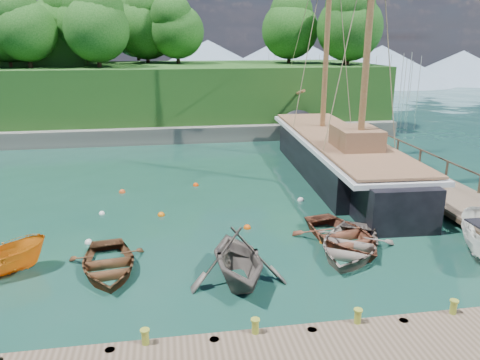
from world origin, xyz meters
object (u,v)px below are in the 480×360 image
Objects in this scene: rowboat_1 at (237,281)px; schooner at (338,159)px; rowboat_2 at (342,244)px; rowboat_0 at (108,271)px; rowboat_3 at (349,253)px.

rowboat_1 is 0.16× the size of schooner.
rowboat_2 is 0.18× the size of schooner.
rowboat_2 is at bearing -106.41° from schooner.
rowboat_2 reaches higher than rowboat_0.
schooner is (8.47, 12.62, 1.05)m from rowboat_1.
schooner reaches higher than rowboat_0.
rowboat_3 is 11.68m from schooner.
rowboat_1 is at bearing -165.17° from rowboat_2.
rowboat_1 is 0.88× the size of rowboat_2.
rowboat_0 is 4.96m from rowboat_1.
rowboat_1 is at bearing -25.70° from rowboat_0.
rowboat_0 is 9.58m from rowboat_3.
rowboat_0 is 1.01× the size of rowboat_1.
rowboat_1 reaches higher than rowboat_3.
rowboat_1 is at bearing -130.56° from rowboat_3.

